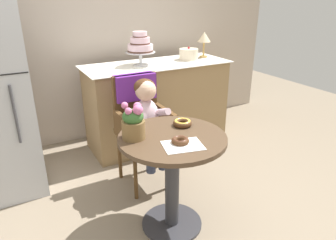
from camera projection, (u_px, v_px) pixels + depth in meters
ground_plane at (172, 224)px, 2.32m from camera, size 8.00×8.00×0.00m
back_wall at (87, 17)px, 3.30m from camera, size 4.80×0.10×2.70m
cafe_table at (172, 164)px, 2.12m from camera, size 0.72×0.72×0.72m
wicker_chair at (140, 112)px, 2.67m from camera, size 0.42×0.45×0.95m
seated_child at (148, 114)px, 2.53m from camera, size 0.27×0.32×0.73m
paper_napkin at (183, 145)px, 1.91m from camera, size 0.28×0.23×0.00m
donut_front at (182, 123)px, 2.19m from camera, size 0.13×0.13×0.04m
donut_mid at (180, 140)px, 1.94m from camera, size 0.11×0.11×0.04m
flower_vase at (133, 122)px, 1.97m from camera, size 0.15×0.15×0.24m
display_counter at (158, 104)px, 3.44m from camera, size 1.56×0.62×0.90m
tiered_cake_stand at (140, 46)px, 3.12m from camera, size 0.30×0.30×0.34m
round_layer_cake at (189, 54)px, 3.45m from camera, size 0.21×0.21×0.14m
table_lamp at (204, 38)px, 3.51m from camera, size 0.15×0.15×0.28m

